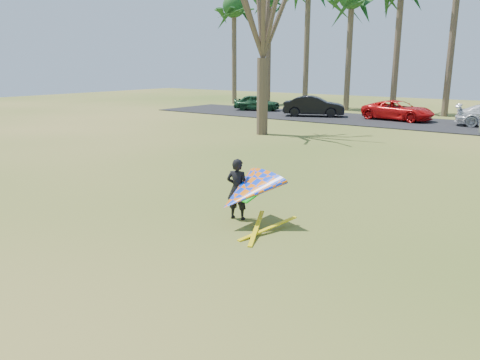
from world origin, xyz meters
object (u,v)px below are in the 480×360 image
Objects in this scene: car_0 at (257,103)px; car_1 at (314,106)px; bare_tree_left at (263,5)px; car_2 at (398,110)px; kite_flyer at (245,192)px.

car_1 reaches higher than car_0.
bare_tree_left is 11.62m from car_1.
car_2 is (5.91, 1.21, -0.07)m from car_1.
kite_flyer is (4.08, -23.95, 0.11)m from car_2.
bare_tree_left is 2.53× the size of car_0.
car_0 is at bearing 54.10° from car_1.
kite_flyer is (10.00, -22.74, 0.04)m from car_1.
car_2 is 2.03× the size of kite_flyer.
bare_tree_left reaches higher than car_2.
kite_flyer is (8.18, -13.03, -6.07)m from bare_tree_left.
car_1 is 1.89× the size of kite_flyer.
car_2 is at bearing -102.62° from car_1.
kite_flyer reaches higher than car_0.
car_1 is at bearing 113.73° from kite_flyer.
car_1 is (6.00, -1.24, 0.09)m from car_0.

